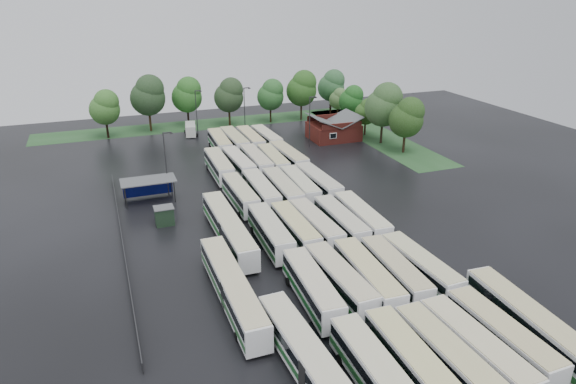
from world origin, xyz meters
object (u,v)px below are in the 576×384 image
object	(u,v)px
artic_bus_west_a	(312,366)
minibus	(191,129)
artic_bus_east	(542,333)
brick_building	(334,131)

from	to	relation	value
artic_bus_west_a	minibus	bearing A→B (deg)	84.13
artic_bus_west_a	artic_bus_east	world-z (taller)	artic_bus_east
artic_bus_west_a	artic_bus_east	size ratio (longest dim) A/B	0.98
brick_building	artic_bus_east	world-z (taller)	brick_building
artic_bus_east	minibus	world-z (taller)	artic_bus_east
brick_building	artic_bus_east	xyz separation A→B (m)	(-11.79, -69.29, 0.08)
brick_building	minibus	bearing A→B (deg)	153.94
brick_building	artic_bus_east	distance (m)	70.28
minibus	artic_bus_east	bearing A→B (deg)	-68.78
brick_building	artic_bus_west_a	world-z (taller)	brick_building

